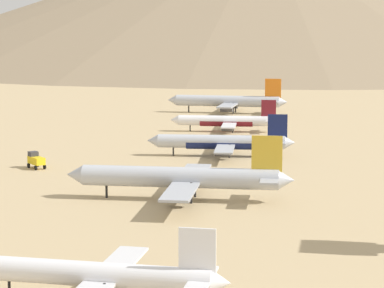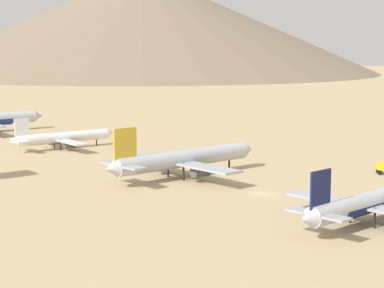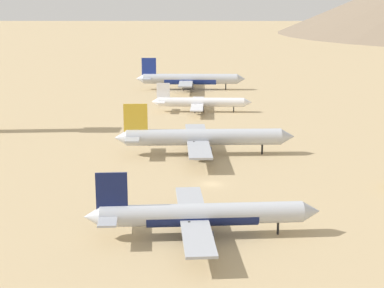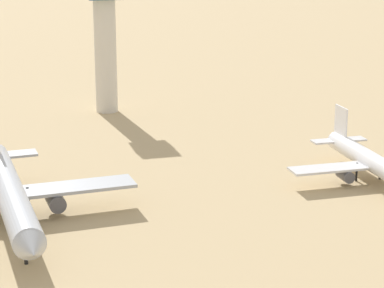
{
  "view_description": "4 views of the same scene",
  "coord_description": "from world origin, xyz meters",
  "px_view_note": "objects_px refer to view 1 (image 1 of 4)",
  "views": [
    {
      "loc": [
        -33.03,
        168.94,
        33.23
      ],
      "look_at": [
        3.97,
        -17.44,
        4.7
      ],
      "focal_mm": 72.35,
      "sensor_mm": 36.0,
      "label": 1
    },
    {
      "loc": [
        -97.37,
        -101.58,
        30.8
      ],
      "look_at": [
        5.9,
        31.69,
        6.35
      ],
      "focal_mm": 64.45,
      "sensor_mm": 36.0,
      "label": 2
    },
    {
      "loc": [
        -0.54,
        -121.19,
        38.31
      ],
      "look_at": [
        -4.36,
        7.01,
        6.98
      ],
      "focal_mm": 56.33,
      "sensor_mm": 36.0,
      "label": 3
    },
    {
      "loc": [
        105.06,
        20.76,
        41.04
      ],
      "look_at": [
        -11.59,
        53.65,
        6.69
      ],
      "focal_mm": 73.92,
      "sensor_mm": 36.0,
      "label": 4
    }
  ],
  "objects_px": {
    "parked_jet_1": "(227,121)",
    "parked_jet_2": "(222,142)",
    "parked_jet_4": "(97,275)",
    "parked_jet_0": "(229,101)",
    "service_truck": "(36,160)",
    "parked_jet_3": "(182,178)"
  },
  "relations": [
    {
      "from": "parked_jet_0",
      "to": "parked_jet_1",
      "type": "relative_size",
      "value": 1.32
    },
    {
      "from": "parked_jet_0",
      "to": "parked_jet_2",
      "type": "height_order",
      "value": "parked_jet_0"
    },
    {
      "from": "parked_jet_0",
      "to": "parked_jet_1",
      "type": "distance_m",
      "value": 55.56
    },
    {
      "from": "parked_jet_0",
      "to": "service_truck",
      "type": "height_order",
      "value": "parked_jet_0"
    },
    {
      "from": "parked_jet_3",
      "to": "parked_jet_0",
      "type": "bearing_deg",
      "value": -84.77
    },
    {
      "from": "parked_jet_2",
      "to": "parked_jet_4",
      "type": "xyz_separation_m",
      "value": [
        -1.94,
        110.43,
        -0.39
      ]
    },
    {
      "from": "parked_jet_3",
      "to": "service_truck",
      "type": "relative_size",
      "value": 8.16
    },
    {
      "from": "parked_jet_1",
      "to": "parked_jet_4",
      "type": "relative_size",
      "value": 1.06
    },
    {
      "from": "parked_jet_0",
      "to": "parked_jet_4",
      "type": "xyz_separation_m",
      "value": [
        -15.8,
        213.67,
        -1.31
      ]
    },
    {
      "from": "parked_jet_2",
      "to": "parked_jet_3",
      "type": "bearing_deg",
      "value": 90.48
    },
    {
      "from": "parked_jet_3",
      "to": "parked_jet_1",
      "type": "bearing_deg",
      "value": -86.31
    },
    {
      "from": "parked_jet_4",
      "to": "service_truck",
      "type": "relative_size",
      "value": 6.22
    },
    {
      "from": "parked_jet_1",
      "to": "parked_jet_2",
      "type": "xyz_separation_m",
      "value": [
        -6.07,
        48.24,
        0.25
      ]
    },
    {
      "from": "parked_jet_3",
      "to": "parked_jet_2",
      "type": "bearing_deg",
      "value": -89.52
    },
    {
      "from": "parked_jet_0",
      "to": "parked_jet_3",
      "type": "distance_m",
      "value": 156.83
    },
    {
      "from": "parked_jet_0",
      "to": "parked_jet_1",
      "type": "height_order",
      "value": "parked_jet_0"
    },
    {
      "from": "service_truck",
      "to": "parked_jet_0",
      "type": "bearing_deg",
      "value": -101.86
    },
    {
      "from": "parked_jet_1",
      "to": "parked_jet_3",
      "type": "height_order",
      "value": "parked_jet_3"
    },
    {
      "from": "parked_jet_0",
      "to": "parked_jet_4",
      "type": "distance_m",
      "value": 214.26
    },
    {
      "from": "parked_jet_4",
      "to": "service_truck",
      "type": "xyz_separation_m",
      "value": [
        42.95,
        -84.36,
        -1.26
      ]
    },
    {
      "from": "parked_jet_4",
      "to": "service_truck",
      "type": "distance_m",
      "value": 94.67
    },
    {
      "from": "parked_jet_1",
      "to": "parked_jet_4",
      "type": "bearing_deg",
      "value": 92.89
    }
  ]
}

